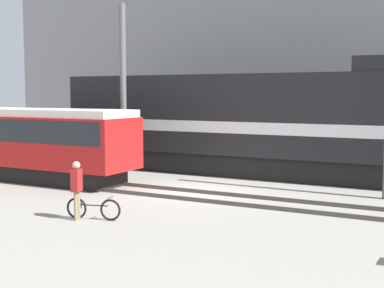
{
  "coord_description": "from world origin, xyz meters",
  "views": [
    {
      "loc": [
        9.16,
        -17.68,
        3.72
      ],
      "look_at": [
        -0.35,
        0.01,
        1.8
      ],
      "focal_mm": 50.0,
      "sensor_mm": 36.0,
      "label": 1
    }
  ],
  "objects_px": {
    "freight_locomotive": "(238,122)",
    "streetcar": "(30,139)",
    "bicycle": "(93,209)",
    "utility_pole_center": "(123,91)",
    "person": "(77,184)"
  },
  "relations": [
    {
      "from": "freight_locomotive",
      "to": "streetcar",
      "type": "height_order",
      "value": "freight_locomotive"
    },
    {
      "from": "bicycle",
      "to": "person",
      "type": "bearing_deg",
      "value": -147.38
    },
    {
      "from": "bicycle",
      "to": "streetcar",
      "type": "bearing_deg",
      "value": 147.29
    },
    {
      "from": "bicycle",
      "to": "person",
      "type": "xyz_separation_m",
      "value": [
        -0.4,
        -0.25,
        0.74
      ]
    },
    {
      "from": "freight_locomotive",
      "to": "utility_pole_center",
      "type": "distance_m",
      "value": 5.39
    },
    {
      "from": "freight_locomotive",
      "to": "person",
      "type": "distance_m",
      "value": 10.58
    },
    {
      "from": "streetcar",
      "to": "bicycle",
      "type": "relative_size",
      "value": 5.91
    },
    {
      "from": "streetcar",
      "to": "bicycle",
      "type": "xyz_separation_m",
      "value": [
        6.93,
        -4.45,
        -1.43
      ]
    },
    {
      "from": "streetcar",
      "to": "person",
      "type": "bearing_deg",
      "value": -35.77
    },
    {
      "from": "freight_locomotive",
      "to": "person",
      "type": "bearing_deg",
      "value": -93.27
    },
    {
      "from": "streetcar",
      "to": "freight_locomotive",
      "type": "bearing_deg",
      "value": 39.04
    },
    {
      "from": "bicycle",
      "to": "utility_pole_center",
      "type": "bearing_deg",
      "value": 119.33
    },
    {
      "from": "bicycle",
      "to": "utility_pole_center",
      "type": "relative_size",
      "value": 0.22
    },
    {
      "from": "freight_locomotive",
      "to": "utility_pole_center",
      "type": "height_order",
      "value": "utility_pole_center"
    },
    {
      "from": "freight_locomotive",
      "to": "streetcar",
      "type": "relative_size",
      "value": 1.71
    }
  ]
}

